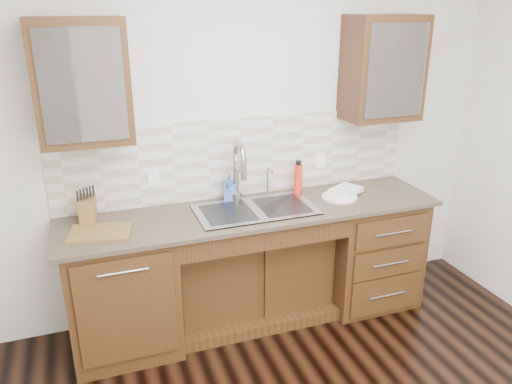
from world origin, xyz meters
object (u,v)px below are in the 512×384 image
object	(u,v)px
soap_bottle	(229,187)
plate	(339,197)
knife_block	(88,210)
cutting_board	(100,232)
water_bottle	(298,179)

from	to	relation	value
soap_bottle	plate	world-z (taller)	soap_bottle
knife_block	cutting_board	bearing A→B (deg)	-65.66
soap_bottle	water_bottle	world-z (taller)	water_bottle
water_bottle	knife_block	xyz separation A→B (m)	(-1.53, -0.05, -0.02)
plate	knife_block	bearing A→B (deg)	175.08
soap_bottle	knife_block	size ratio (longest dim) A/B	1.11
soap_bottle	water_bottle	bearing A→B (deg)	11.25
water_bottle	cutting_board	size ratio (longest dim) A/B	0.60
soap_bottle	plate	bearing A→B (deg)	-1.85
water_bottle	plate	bearing A→B (deg)	-38.85
soap_bottle	knife_block	bearing A→B (deg)	-160.40
soap_bottle	knife_block	distance (m)	1.00
soap_bottle	cutting_board	xyz separation A→B (m)	(-0.94, -0.29, -0.09)
soap_bottle	cutting_board	size ratio (longest dim) A/B	0.52
knife_block	cutting_board	xyz separation A→B (m)	(0.06, -0.21, -0.08)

